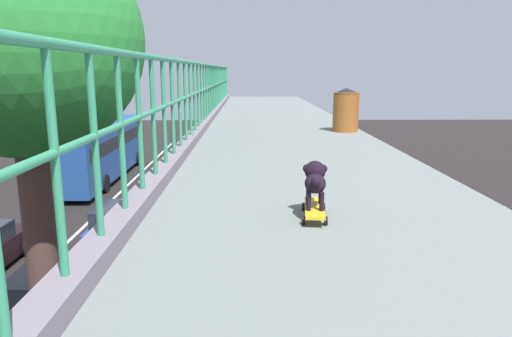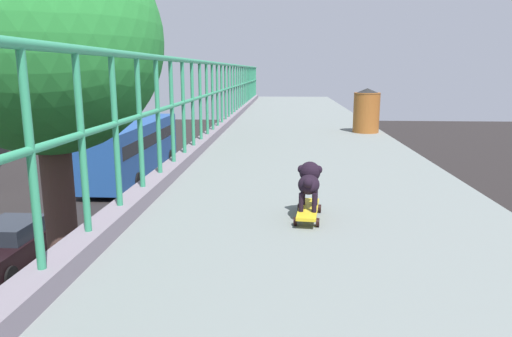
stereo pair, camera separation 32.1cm
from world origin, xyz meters
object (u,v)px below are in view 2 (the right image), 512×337
Objects in this scene: car_white_fifth at (76,287)px; car_blue_seventh at (147,219)px; car_black_sixth at (10,246)px; small_dog at (309,180)px; litter_bin at (366,110)px; toy_skateboard at (308,210)px; city_bus at (133,146)px.

car_blue_seventh reaches higher than car_white_fifth.
car_blue_seventh is at bearing 40.50° from car_black_sixth.
litter_bin is (1.30, 5.24, 0.11)m from small_dog.
car_black_sixth is 7.93× the size of toy_skateboard.
toy_skateboard is 1.45× the size of small_dog.
litter_bin reaches higher than car_black_sixth.
city_bus reaches higher than car_white_fifth.
litter_bin reaches higher than small_dog.
city_bus is 21.69m from litter_bin.
car_blue_seventh is (3.66, 3.13, -0.04)m from car_black_sixth.
toy_skateboard is (9.15, -10.54, 4.58)m from car_black_sixth.
small_dog is at bearing -68.65° from city_bus.
toy_skateboard is (5.72, -7.84, 4.62)m from car_white_fifth.
car_white_fifth is 11.72× the size of small_dog.
city_bus is at bearing 111.32° from toy_skateboard.
small_dog is (5.73, -7.81, 4.85)m from car_white_fifth.
car_white_fifth is at bearing -38.21° from car_black_sixth.
litter_bin is at bearing -60.25° from city_bus.
litter_bin is (10.46, -5.27, 4.92)m from car_black_sixth.
litter_bin is (7.03, -2.57, 4.97)m from car_white_fifth.
car_black_sixth is at bearing 131.05° from small_dog.
city_bus is (-0.14, 13.28, 1.19)m from car_black_sixth.
city_bus is 25.80m from small_dog.
car_white_fifth is at bearing -77.40° from city_bus.
small_dog reaches higher than car_black_sixth.
small_dog is at bearing -48.95° from car_black_sixth.
car_white_fifth is at bearing 126.24° from small_dog.
small_dog is 0.48× the size of litter_bin.
car_black_sixth is 14.75m from small_dog.
car_white_fifth is 1.02× the size of car_black_sixth.
city_bus is at bearing 111.35° from small_dog.
toy_skateboard is 0.23m from small_dog.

